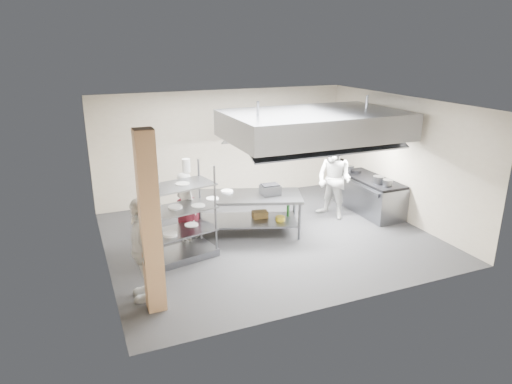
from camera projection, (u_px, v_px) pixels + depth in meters
name	position (u px, v px, depth m)	size (l,w,h in m)	color
floor	(269.00, 237.00, 10.31)	(7.00, 7.00, 0.00)	#2C2C2E
ceiling	(270.00, 103.00, 9.37)	(7.00, 7.00, 0.00)	silver
wall_back	(224.00, 145.00, 12.47)	(7.00, 7.00, 0.00)	#B4A68F
wall_left	(100.00, 193.00, 8.56)	(6.00, 6.00, 0.00)	#B4A68F
wall_right	(400.00, 158.00, 11.13)	(6.00, 6.00, 0.00)	#B4A68F
column	(150.00, 224.00, 7.11)	(0.30, 0.30, 3.00)	#E0A772
exhaust_hood	(314.00, 125.00, 10.39)	(4.00, 2.50, 0.60)	gray
hood_strip_a	(278.00, 142.00, 10.16)	(1.60, 0.12, 0.04)	white
hood_strip_b	(347.00, 136.00, 10.82)	(1.60, 0.12, 0.04)	white
wall_shelf	(286.00, 141.00, 12.99)	(1.50, 0.28, 0.04)	gray
island	(246.00, 214.00, 10.42)	(2.52, 1.05, 0.91)	gray
island_worktop	(245.00, 196.00, 10.28)	(2.52, 1.05, 0.06)	gray
island_undershelf	(246.00, 220.00, 10.47)	(2.31, 0.94, 0.04)	slate
pass_rack	(182.00, 213.00, 9.06)	(1.28, 0.75, 1.92)	slate
cooking_range	(370.00, 196.00, 11.75)	(0.80, 2.00, 0.84)	slate
range_top	(371.00, 179.00, 11.61)	(0.78, 1.96, 0.06)	black
chef_head	(186.00, 209.00, 9.68)	(0.60, 0.39, 1.65)	white
chef_line	(334.00, 180.00, 11.19)	(0.95, 0.74, 1.96)	white
chef_plating	(142.00, 249.00, 7.63)	(1.06, 0.44, 1.81)	white
griddle	(270.00, 190.00, 10.32)	(0.43, 0.33, 0.21)	slate
wicker_basket	(260.00, 214.00, 10.56)	(0.35, 0.24, 0.15)	olive
stockpot	(378.00, 180.00, 11.14)	(0.26, 0.26, 0.18)	gray
plate_stack	(183.00, 229.00, 9.17)	(0.28, 0.28, 0.05)	white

